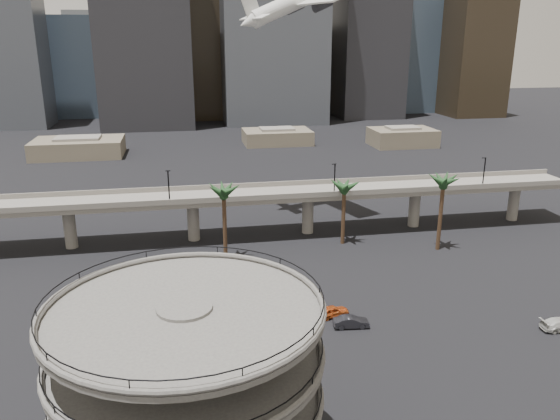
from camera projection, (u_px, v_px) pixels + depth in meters
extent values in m
cylinder|color=#514E4B|center=(190.00, 397.00, 44.96)|extent=(4.40, 4.40, 16.50)
cylinder|color=#514E4B|center=(190.00, 399.00, 45.03)|extent=(22.00, 22.00, 0.45)
torus|color=#514E4B|center=(189.00, 394.00, 44.89)|extent=(22.20, 22.20, 0.50)
torus|color=black|center=(189.00, 386.00, 44.65)|extent=(21.80, 21.80, 0.10)
cylinder|color=#514E4B|center=(187.00, 357.00, 43.84)|extent=(22.00, 22.00, 0.45)
torus|color=#514E4B|center=(187.00, 351.00, 43.69)|extent=(22.20, 22.20, 0.50)
torus|color=black|center=(186.00, 343.00, 43.45)|extent=(21.80, 21.80, 0.10)
cylinder|color=#514E4B|center=(185.00, 312.00, 42.64)|extent=(22.00, 22.00, 0.45)
torus|color=#514E4B|center=(184.00, 307.00, 42.50)|extent=(22.20, 22.20, 0.50)
torus|color=black|center=(184.00, 297.00, 42.26)|extent=(21.80, 21.80, 0.10)
cube|color=slate|center=(251.00, 196.00, 102.58)|extent=(130.00, 9.00, 0.90)
cube|color=slate|center=(254.00, 198.00, 98.09)|extent=(130.00, 0.30, 1.00)
cube|color=slate|center=(248.00, 185.00, 106.54)|extent=(130.00, 0.30, 1.00)
cylinder|color=slate|center=(70.00, 228.00, 98.11)|extent=(2.20, 2.20, 8.00)
cylinder|color=slate|center=(193.00, 220.00, 101.93)|extent=(2.20, 2.20, 8.00)
cylinder|color=slate|center=(308.00, 214.00, 105.75)|extent=(2.20, 2.20, 8.00)
cylinder|color=slate|center=(414.00, 208.00, 109.57)|extent=(2.20, 2.20, 8.00)
cylinder|color=slate|center=(514.00, 202.00, 113.39)|extent=(2.20, 2.20, 8.00)
cylinder|color=black|center=(169.00, 187.00, 95.18)|extent=(0.24, 0.24, 6.00)
cylinder|color=black|center=(335.00, 180.00, 100.39)|extent=(0.24, 0.24, 6.00)
cylinder|color=black|center=(484.00, 173.00, 105.60)|extent=(0.24, 0.24, 6.00)
cylinder|color=#442D1D|center=(225.00, 226.00, 91.80)|extent=(0.70, 0.70, 12.15)
ellipsoid|color=#1C3E1D|center=(224.00, 189.00, 89.86)|extent=(4.40, 4.40, 2.00)
cylinder|color=#442D1D|center=(343.00, 216.00, 99.57)|extent=(0.70, 0.70, 10.80)
ellipsoid|color=#1C3E1D|center=(344.00, 185.00, 97.84)|extent=(4.40, 4.40, 2.00)
cylinder|color=#442D1D|center=(440.00, 216.00, 96.45)|extent=(0.70, 0.70, 12.60)
ellipsoid|color=#1C3E1D|center=(444.00, 179.00, 94.45)|extent=(4.40, 4.40, 2.00)
cube|color=brown|center=(79.00, 148.00, 176.09)|extent=(28.00, 18.00, 5.50)
cube|color=slate|center=(78.00, 138.00, 175.15)|extent=(14.00, 9.00, 0.80)
cube|color=brown|center=(277.00, 137.00, 197.19)|extent=(24.00, 16.00, 5.00)
cube|color=slate|center=(277.00, 129.00, 196.32)|extent=(12.00, 8.00, 0.80)
cube|color=brown|center=(402.00, 137.00, 193.25)|extent=(22.00, 15.00, 6.00)
cube|color=slate|center=(403.00, 128.00, 192.23)|extent=(11.00, 7.50, 0.80)
cube|color=#43474F|center=(8.00, 35.00, 225.14)|extent=(26.00, 24.00, 76.12)
cube|color=#3A495B|center=(88.00, 67.00, 266.70)|extent=(30.00, 30.00, 46.84)
cube|color=slate|center=(82.00, 13.00, 259.34)|extent=(16.50, 16.50, 2.40)
cube|color=black|center=(212.00, 22.00, 252.23)|extent=(28.00, 26.00, 87.83)
cube|color=gray|center=(309.00, 71.00, 281.99)|extent=(24.00, 24.00, 40.99)
cube|color=slate|center=(310.00, 27.00, 275.50)|extent=(13.20, 13.20, 2.40)
cube|color=black|center=(370.00, 17.00, 254.79)|extent=(30.00, 28.00, 92.71)
cube|color=#3A495B|center=(406.00, 43.00, 281.90)|extent=(34.00, 30.00, 68.32)
cube|color=black|center=(474.00, 56.00, 264.53)|extent=(26.00, 26.00, 56.60)
cube|color=gray|center=(234.00, 73.00, 294.91)|extent=(22.00, 22.00, 37.09)
cube|color=slate|center=(233.00, 35.00, 289.01)|extent=(12.10, 12.10, 2.40)
cone|color=silver|center=(247.00, 23.00, 104.26)|extent=(4.88, 4.18, 3.97)
cube|color=silver|center=(304.00, 0.00, 108.99)|extent=(14.66, 28.33, 2.52)
cube|color=silver|center=(255.00, 17.00, 104.71)|extent=(5.12, 9.52, 1.04)
cube|color=silver|center=(250.00, 4.00, 103.53)|extent=(4.50, 1.84, 5.87)
cylinder|color=#28292E|center=(295.00, 7.00, 113.99)|extent=(4.70, 3.19, 3.17)
cylinder|color=#28292E|center=(322.00, 5.00, 105.48)|extent=(4.70, 3.19, 3.17)
imported|color=#B74B1A|center=(332.00, 311.00, 74.22)|extent=(4.92, 2.87, 1.57)
imported|color=black|center=(351.00, 322.00, 71.44)|extent=(4.85, 2.10, 1.55)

